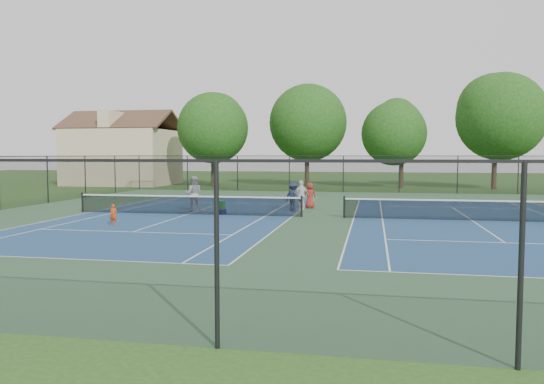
% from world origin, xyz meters
% --- Properties ---
extents(ground, '(140.00, 140.00, 0.00)m').
position_xyz_m(ground, '(0.00, 0.00, 0.00)').
color(ground, '#234716').
rests_on(ground, ground).
extents(court_pad, '(36.00, 36.00, 0.01)m').
position_xyz_m(court_pad, '(0.00, 0.00, 0.00)').
color(court_pad, '#2F5431').
rests_on(court_pad, ground).
extents(tennis_court_left, '(12.00, 23.83, 1.07)m').
position_xyz_m(tennis_court_left, '(-7.00, 0.00, 0.10)').
color(tennis_court_left, navy).
rests_on(tennis_court_left, ground).
extents(tennis_court_right, '(12.00, 23.83, 1.07)m').
position_xyz_m(tennis_court_right, '(7.00, 0.00, 0.10)').
color(tennis_court_right, navy).
rests_on(tennis_court_right, ground).
extents(perimeter_fence, '(36.08, 36.08, 3.02)m').
position_xyz_m(perimeter_fence, '(0.00, 0.00, 1.60)').
color(perimeter_fence, black).
rests_on(perimeter_fence, ground).
extents(tree_back_a, '(6.80, 6.80, 9.15)m').
position_xyz_m(tree_back_a, '(-13.00, 24.00, 6.04)').
color(tree_back_a, '#2D2116').
rests_on(tree_back_a, ground).
extents(tree_back_b, '(7.60, 7.60, 10.03)m').
position_xyz_m(tree_back_b, '(-4.00, 26.00, 6.60)').
color(tree_back_b, '#2D2116').
rests_on(tree_back_b, ground).
extents(tree_back_c, '(6.00, 6.00, 8.40)m').
position_xyz_m(tree_back_c, '(5.00, 25.00, 5.48)').
color(tree_back_c, '#2D2116').
rests_on(tree_back_c, ground).
extents(tree_back_d, '(7.80, 7.80, 10.37)m').
position_xyz_m(tree_back_d, '(13.00, 24.00, 6.82)').
color(tree_back_d, '#2D2116').
rests_on(tree_back_d, ground).
extents(clapboard_house, '(10.80, 8.10, 7.65)m').
position_xyz_m(clapboard_house, '(-23.00, 25.00, 3.09)').
color(clapboard_house, tan).
rests_on(clapboard_house, ground).
extents(child_player, '(0.36, 0.25, 0.94)m').
position_xyz_m(child_player, '(-8.71, -4.69, 0.47)').
color(child_player, '#D4440E').
rests_on(child_player, ground).
extents(instructor, '(1.09, 0.93, 1.94)m').
position_xyz_m(instructor, '(-7.17, 1.45, 0.97)').
color(instructor, '#959597').
rests_on(instructor, ground).
extents(bystander_a, '(1.00, 0.94, 1.66)m').
position_xyz_m(bystander_a, '(-1.50, 3.23, 0.83)').
color(bystander_a, white).
rests_on(bystander_a, ground).
extents(bystander_b, '(1.19, 1.07, 1.60)m').
position_xyz_m(bystander_b, '(-1.89, 2.72, 0.80)').
color(bystander_b, '#192137').
rests_on(bystander_b, ground).
extents(bystander_c, '(0.82, 0.63, 1.49)m').
position_xyz_m(bystander_c, '(-1.15, 4.35, 0.74)').
color(bystander_c, maroon).
rests_on(bystander_c, ground).
extents(ball_crate, '(0.48, 0.43, 0.27)m').
position_xyz_m(ball_crate, '(-5.29, 0.40, 0.14)').
color(ball_crate, navy).
rests_on(ball_crate, ground).
extents(ball_hopper, '(0.40, 0.36, 0.43)m').
position_xyz_m(ball_hopper, '(-5.29, 0.40, 0.49)').
color(ball_hopper, green).
rests_on(ball_hopper, ball_crate).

